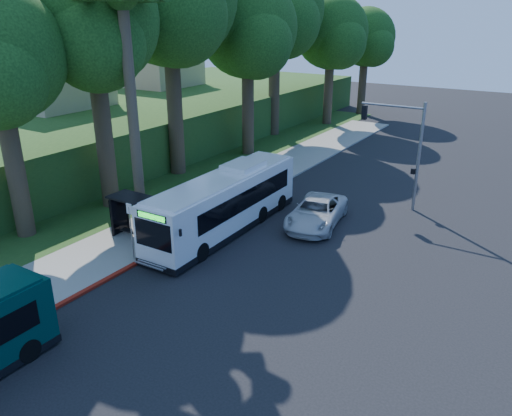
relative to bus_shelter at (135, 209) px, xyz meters
The scene contains 17 objects.
ground 8.00m from the bus_shelter, 21.51° to the left, with size 140.00×140.00×0.00m, color black.
sidewalk 3.35m from the bus_shelter, 90.90° to the left, with size 4.50×70.00×0.12m, color gray.
red_curb 3.07m from the bus_shelter, 26.83° to the right, with size 0.25×30.00×0.13m, color maroon.
grass_verge 9.90m from the bus_shelter, 126.16° to the left, with size 8.00×70.00×0.06m, color #234719.
bus_shelter is the anchor object (origin of this frame).
stop_sign_pole 2.85m from the bus_shelter, 49.08° to the right, with size 0.35×0.06×3.17m.
traffic_signal_pole 17.15m from the bus_shelter, 49.36° to the left, with size 4.10×0.30×7.00m.
palm_tree 10.70m from the bus_shelter, 124.80° to the left, with size 4.20×4.20×14.40m.
hillside_backdrop 26.18m from the bus_shelter, 136.68° to the left, with size 24.00×60.00×8.80m.
tree_0 11.08m from the bus_shelter, 151.08° to the left, with size 8.40×8.00×15.70m.
tree_1 16.56m from the bus_shelter, 119.45° to the left, with size 10.50×10.00×18.26m.
tree_2 21.25m from the bus_shelter, 103.83° to the left, with size 8.82×8.40×15.12m.
tree_3 29.46m from the bus_shelter, 103.86° to the left, with size 10.08×9.60×17.28m.
tree_4 35.97m from the bus_shelter, 96.78° to the left, with size 8.40×8.00×14.14m.
tree_5 43.55m from the bus_shelter, 94.21° to the left, with size 7.35×7.00×12.86m.
white_bus 5.18m from the bus_shelter, 46.10° to the left, with size 2.82×12.28×3.65m.
pickup 10.67m from the bus_shelter, 42.83° to the left, with size 2.72×5.89×1.64m, color silver.
Camera 1 is at (12.37, -21.22, 12.01)m, focal length 35.00 mm.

